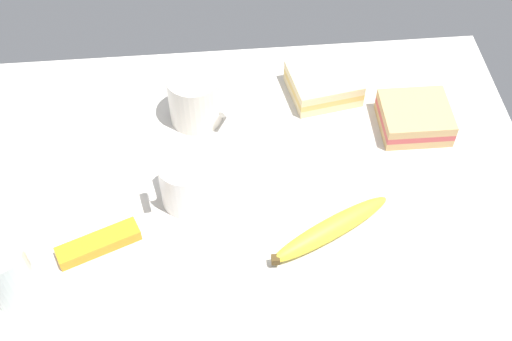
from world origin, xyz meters
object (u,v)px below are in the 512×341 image
sandwich_main (415,118)px  paper_napkin (91,109)px  coffee_mug_milky (186,181)px  snack_bar (99,244)px  coffee_mug_black (195,98)px  banana (331,229)px  glass_of_milk (9,275)px  sandwich_side (323,84)px

sandwich_main → paper_napkin: (-54.93, 8.98, -2.05)cm
coffee_mug_milky → snack_bar: (-13.33, -7.74, -3.44)cm
coffee_mug_black → sandwich_main: bearing=-8.4°
coffee_mug_black → banana: 32.39cm
paper_napkin → banana: bearing=-38.3°
sandwich_main → coffee_mug_black: bearing=171.6°
sandwich_main → glass_of_milk: size_ratio=1.07×
sandwich_main → glass_of_milk: 68.08cm
snack_bar → sandwich_side: bearing=15.9°
snack_bar → banana: bearing=-23.3°
sandwich_side → glass_of_milk: (-48.68, -35.87, 2.75)cm
sandwich_main → glass_of_milk: (-62.73, -26.32, 2.75)cm
coffee_mug_milky → paper_napkin: bearing=128.1°
coffee_mug_black → coffee_mug_milky: 17.43cm
sandwich_side → paper_napkin: size_ratio=1.07×
sandwich_side → paper_napkin: bearing=-179.2°
sandwich_side → banana: size_ratio=0.65×
sandwich_main → coffee_mug_milky: bearing=-162.8°
coffee_mug_black → snack_bar: coffee_mug_black is taller
coffee_mug_milky → glass_of_milk: glass_of_milk is taller
snack_bar → paper_napkin: size_ratio=1.01×
glass_of_milk → paper_napkin: 36.47cm
sandwich_main → sandwich_side: size_ratio=0.87×
paper_napkin → glass_of_milk: bearing=-102.5°
sandwich_side → glass_of_milk: glass_of_milk is taller
sandwich_main → sandwich_side: 16.99cm
coffee_mug_black → glass_of_milk: bearing=-129.4°
coffee_mug_black → sandwich_main: size_ratio=0.97×
coffee_mug_milky → banana: coffee_mug_milky is taller
banana → snack_bar: banana is taller
banana → snack_bar: size_ratio=1.63×
sandwich_side → snack_bar: sandwich_side is taller
coffee_mug_milky → sandwich_side: 32.63cm
sandwich_main → snack_bar: sandwich_main is taller
coffee_mug_milky → snack_bar: 15.80cm
glass_of_milk → coffee_mug_milky: bearing=30.8°
glass_of_milk → snack_bar: bearing=31.5°
coffee_mug_milky → paper_napkin: 26.92cm
glass_of_milk → banana: bearing=7.3°
coffee_mug_milky → glass_of_milk: size_ratio=0.98×
glass_of_milk → sandwich_main: bearing=22.8°
coffee_mug_milky → sandwich_main: (38.52, 11.92, -2.24)cm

